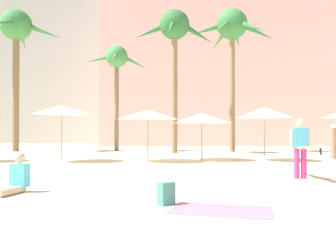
# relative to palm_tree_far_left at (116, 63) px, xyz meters

# --- Properties ---
(ground) EXTENTS (120.00, 120.00, 0.00)m
(ground) POSITION_rel_palm_tree_far_left_xyz_m (3.56, -20.47, -5.89)
(ground) COLOR beige
(hotel_pink) EXTENTS (20.71, 11.50, 16.74)m
(hotel_pink) POSITION_rel_palm_tree_far_left_xyz_m (7.97, 12.76, 2.48)
(hotel_pink) COLOR beige
(hotel_pink) RESTS_ON ground
(hotel_tower_gray) EXTENTS (18.44, 10.92, 30.78)m
(hotel_tower_gray) POSITION_rel_palm_tree_far_left_xyz_m (-9.74, 19.90, 9.50)
(hotel_tower_gray) COLOR #A8A8A3
(hotel_tower_gray) RESTS_ON ground
(palm_tree_far_left) EXTENTS (4.19, 4.21, 7.06)m
(palm_tree_far_left) POSITION_rel_palm_tree_far_left_xyz_m (0.00, 0.00, 0.00)
(palm_tree_far_left) COLOR brown
(palm_tree_far_left) RESTS_ON ground
(palm_tree_center) EXTENTS (5.60, 5.11, 9.25)m
(palm_tree_center) POSITION_rel_palm_tree_far_left_xyz_m (7.58, -0.92, 1.88)
(palm_tree_center) COLOR #896B4C
(palm_tree_center) RESTS_ON ground
(palm_tree_right) EXTENTS (6.10, 6.16, 9.34)m
(palm_tree_right) POSITION_rel_palm_tree_far_left_xyz_m (-6.55, -0.42, 1.83)
(palm_tree_right) COLOR brown
(palm_tree_right) RESTS_ON ground
(palm_tree_far_right) EXTENTS (4.98, 4.94, 8.72)m
(palm_tree_far_right) POSITION_rel_palm_tree_far_left_xyz_m (3.80, -2.35, 1.36)
(palm_tree_far_right) COLOR #896B4C
(palm_tree_far_right) RESTS_ON ground
(cafe_umbrella_0) EXTENTS (2.75, 2.75, 2.29)m
(cafe_umbrella_0) POSITION_rel_palm_tree_far_left_xyz_m (2.46, -8.36, -3.81)
(cafe_umbrella_0) COLOR gray
(cafe_umbrella_0) RESTS_ON ground
(cafe_umbrella_1) EXTENTS (2.57, 2.57, 2.50)m
(cafe_umbrella_1) POSITION_rel_palm_tree_far_left_xyz_m (-1.36, -8.42, -3.59)
(cafe_umbrella_1) COLOR gray
(cafe_umbrella_1) RESTS_ON ground
(cafe_umbrella_2) EXTENTS (2.58, 2.58, 2.46)m
(cafe_umbrella_2) POSITION_rel_palm_tree_far_left_xyz_m (7.78, -7.96, -3.69)
(cafe_umbrella_2) COLOR gray
(cafe_umbrella_2) RESTS_ON ground
(cafe_umbrella_7) EXTENTS (2.75, 2.75, 2.17)m
(cafe_umbrella_7) POSITION_rel_palm_tree_far_left_xyz_m (4.93, -7.70, -3.95)
(cafe_umbrella_7) COLOR gray
(cafe_umbrella_7) RESTS_ON ground
(beach_towel) EXTENTS (1.93, 1.47, 0.01)m
(beach_towel) POSITION_rel_palm_tree_far_left_xyz_m (4.15, -18.67, -5.88)
(beach_towel) COLOR #EF6684
(beach_towel) RESTS_ON ground
(backpack) EXTENTS (0.35, 0.35, 0.42)m
(backpack) POSITION_rel_palm_tree_far_left_xyz_m (3.21, -18.17, -5.69)
(backpack) COLOR #3D8175
(backpack) RESTS_ON ground
(person_mid_right) EXTENTS (0.60, 2.81, 1.71)m
(person_mid_right) POSITION_rel_palm_tree_far_left_xyz_m (7.09, -14.50, -4.97)
(person_mid_right) COLOR #B7337F
(person_mid_right) RESTS_ON ground
(person_mid_center) EXTENTS (0.62, 0.96, 0.89)m
(person_mid_center) POSITION_rel_palm_tree_far_left_xyz_m (-0.12, -16.82, -5.58)
(person_mid_center) COLOR #D1A889
(person_mid_center) RESTS_ON ground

